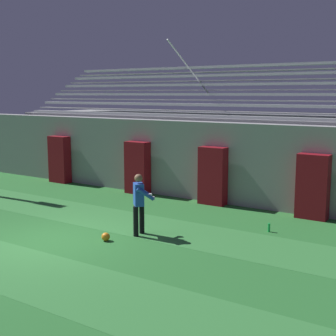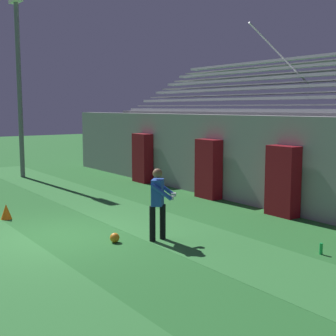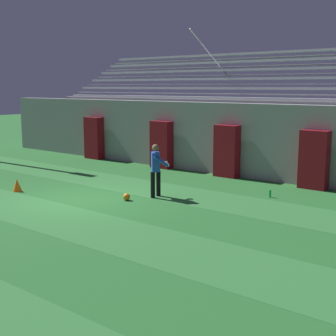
{
  "view_description": "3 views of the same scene",
  "coord_description": "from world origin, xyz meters",
  "px_view_note": "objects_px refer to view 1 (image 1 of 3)",
  "views": [
    {
      "loc": [
        8.96,
        -8.08,
        3.79
      ],
      "look_at": [
        1.93,
        2.66,
        1.74
      ],
      "focal_mm": 50.0,
      "sensor_mm": 36.0,
      "label": 1
    },
    {
      "loc": [
        10.32,
        -4.15,
        3.04
      ],
      "look_at": [
        1.41,
        2.15,
        1.63
      ],
      "focal_mm": 50.0,
      "sensor_mm": 36.0,
      "label": 2
    },
    {
      "loc": [
        10.83,
        -9.28,
        3.44
      ],
      "look_at": [
        2.12,
        1.7,
        0.98
      ],
      "focal_mm": 50.0,
      "sensor_mm": 36.0,
      "label": 3
    }
  ],
  "objects_px": {
    "padding_pillar_far_left": "(60,159)",
    "goalkeeper": "(139,200)",
    "padding_pillar_far_right": "(313,187)",
    "water_bottle": "(269,228)",
    "soccer_ball": "(106,237)",
    "padding_pillar_gate_right": "(213,176)",
    "padding_pillar_gate_left": "(137,168)"
  },
  "relations": [
    {
      "from": "padding_pillar_far_left",
      "to": "goalkeeper",
      "type": "height_order",
      "value": "padding_pillar_far_left"
    },
    {
      "from": "padding_pillar_far_right",
      "to": "water_bottle",
      "type": "bearing_deg",
      "value": -105.56
    },
    {
      "from": "padding_pillar_far_right",
      "to": "soccer_ball",
      "type": "relative_size",
      "value": 9.03
    },
    {
      "from": "padding_pillar_gate_right",
      "to": "soccer_ball",
      "type": "xyz_separation_m",
      "value": [
        -0.4,
        -5.14,
        -0.88
      ]
    },
    {
      "from": "water_bottle",
      "to": "padding_pillar_far_left",
      "type": "bearing_deg",
      "value": 168.69
    },
    {
      "from": "padding_pillar_gate_right",
      "to": "soccer_ball",
      "type": "height_order",
      "value": "padding_pillar_gate_right"
    },
    {
      "from": "padding_pillar_gate_left",
      "to": "padding_pillar_far_left",
      "type": "distance_m",
      "value": 4.17
    },
    {
      "from": "padding_pillar_far_right",
      "to": "soccer_ball",
      "type": "bearing_deg",
      "value": -126.61
    },
    {
      "from": "padding_pillar_far_left",
      "to": "soccer_ball",
      "type": "bearing_deg",
      "value": -36.35
    },
    {
      "from": "padding_pillar_gate_left",
      "to": "padding_pillar_far_right",
      "type": "distance_m",
      "value": 6.64
    },
    {
      "from": "padding_pillar_far_right",
      "to": "water_bottle",
      "type": "height_order",
      "value": "padding_pillar_far_right"
    },
    {
      "from": "padding_pillar_far_right",
      "to": "water_bottle",
      "type": "relative_size",
      "value": 8.28
    },
    {
      "from": "padding_pillar_gate_left",
      "to": "soccer_ball",
      "type": "distance_m",
      "value": 5.93
    },
    {
      "from": "padding_pillar_far_left",
      "to": "goalkeeper",
      "type": "bearing_deg",
      "value": -29.72
    },
    {
      "from": "padding_pillar_gate_left",
      "to": "padding_pillar_gate_right",
      "type": "xyz_separation_m",
      "value": [
        3.22,
        0.0,
        0.0
      ]
    },
    {
      "from": "goalkeeper",
      "to": "soccer_ball",
      "type": "distance_m",
      "value": 1.31
    },
    {
      "from": "water_bottle",
      "to": "soccer_ball",
      "type": "bearing_deg",
      "value": -136.4
    },
    {
      "from": "padding_pillar_gate_right",
      "to": "water_bottle",
      "type": "height_order",
      "value": "padding_pillar_gate_right"
    },
    {
      "from": "soccer_ball",
      "to": "padding_pillar_gate_left",
      "type": "bearing_deg",
      "value": 118.74
    },
    {
      "from": "padding_pillar_far_left",
      "to": "water_bottle",
      "type": "height_order",
      "value": "padding_pillar_far_left"
    },
    {
      "from": "padding_pillar_far_left",
      "to": "goalkeeper",
      "type": "relative_size",
      "value": 1.19
    },
    {
      "from": "padding_pillar_gate_left",
      "to": "padding_pillar_gate_right",
      "type": "bearing_deg",
      "value": 0.0
    },
    {
      "from": "padding_pillar_far_left",
      "to": "water_bottle",
      "type": "relative_size",
      "value": 8.28
    },
    {
      "from": "padding_pillar_gate_right",
      "to": "padding_pillar_far_left",
      "type": "xyz_separation_m",
      "value": [
        -7.39,
        0.0,
        0.0
      ]
    },
    {
      "from": "padding_pillar_far_left",
      "to": "padding_pillar_far_right",
      "type": "relative_size",
      "value": 1.0
    },
    {
      "from": "padding_pillar_far_left",
      "to": "soccer_ball",
      "type": "height_order",
      "value": "padding_pillar_far_left"
    },
    {
      "from": "padding_pillar_gate_right",
      "to": "padding_pillar_far_left",
      "type": "distance_m",
      "value": 7.39
    },
    {
      "from": "padding_pillar_gate_left",
      "to": "water_bottle",
      "type": "distance_m",
      "value": 6.46
    },
    {
      "from": "goalkeeper",
      "to": "water_bottle",
      "type": "xyz_separation_m",
      "value": [
        2.83,
        2.18,
        -0.83
      ]
    },
    {
      "from": "soccer_ball",
      "to": "water_bottle",
      "type": "bearing_deg",
      "value": 43.6
    },
    {
      "from": "padding_pillar_gate_left",
      "to": "goalkeeper",
      "type": "distance_m",
      "value": 5.32
    },
    {
      "from": "soccer_ball",
      "to": "padding_pillar_far_right",
      "type": "bearing_deg",
      "value": 53.39
    }
  ]
}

